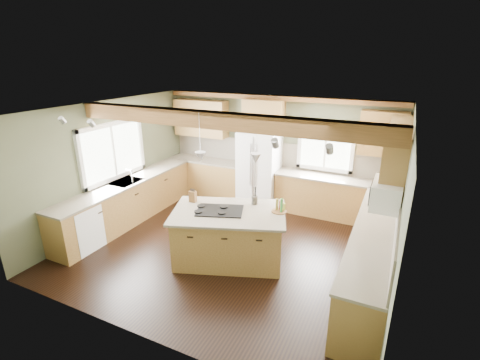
% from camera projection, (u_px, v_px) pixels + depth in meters
% --- Properties ---
extents(floor, '(5.60, 5.60, 0.00)m').
position_uv_depth(floor, '(230.00, 247.00, 6.63)').
color(floor, black).
rests_on(floor, ground).
extents(ceiling, '(5.60, 5.60, 0.00)m').
position_uv_depth(ceiling, '(229.00, 109.00, 5.75)').
color(ceiling, silver).
rests_on(ceiling, wall_back).
extents(wall_back, '(5.60, 0.00, 5.60)m').
position_uv_depth(wall_back, '(277.00, 150.00, 8.31)').
color(wall_back, '#4A4F38').
rests_on(wall_back, ground).
extents(wall_left, '(0.00, 5.00, 5.00)m').
position_uv_depth(wall_left, '(112.00, 163.00, 7.32)').
color(wall_left, '#4A4F38').
rests_on(wall_left, ground).
extents(wall_right, '(0.00, 5.00, 5.00)m').
position_uv_depth(wall_right, '(401.00, 211.00, 5.06)').
color(wall_right, '#4A4F38').
rests_on(wall_right, ground).
extents(ceiling_beam, '(5.55, 0.26, 0.26)m').
position_uv_depth(ceiling_beam, '(219.00, 120.00, 5.49)').
color(ceiling_beam, '#523517').
rests_on(ceiling_beam, ceiling).
extents(soffit_trim, '(5.55, 0.20, 0.10)m').
position_uv_depth(soffit_trim, '(278.00, 98.00, 7.81)').
color(soffit_trim, '#523517').
rests_on(soffit_trim, ceiling).
extents(backsplash_back, '(5.58, 0.03, 0.58)m').
position_uv_depth(backsplash_back, '(277.00, 154.00, 8.33)').
color(backsplash_back, brown).
rests_on(backsplash_back, wall_back).
extents(backsplash_right, '(0.03, 3.70, 0.58)m').
position_uv_depth(backsplash_right, '(399.00, 215.00, 5.14)').
color(backsplash_right, brown).
rests_on(backsplash_right, wall_right).
extents(base_cab_back_left, '(2.02, 0.60, 0.88)m').
position_uv_depth(base_cab_back_left, '(207.00, 177.00, 9.07)').
color(base_cab_back_left, brown).
rests_on(base_cab_back_left, floor).
extents(counter_back_left, '(2.06, 0.64, 0.04)m').
position_uv_depth(counter_back_left, '(207.00, 160.00, 8.92)').
color(counter_back_left, brown).
rests_on(counter_back_left, base_cab_back_left).
extents(base_cab_back_right, '(2.62, 0.60, 0.88)m').
position_uv_depth(base_cab_back_right, '(334.00, 198.00, 7.75)').
color(base_cab_back_right, brown).
rests_on(base_cab_back_right, floor).
extents(counter_back_right, '(2.66, 0.64, 0.04)m').
position_uv_depth(counter_back_right, '(336.00, 179.00, 7.59)').
color(counter_back_right, brown).
rests_on(counter_back_right, base_cab_back_right).
extents(base_cab_left, '(0.60, 3.70, 0.88)m').
position_uv_depth(base_cab_left, '(129.00, 202.00, 7.53)').
color(base_cab_left, brown).
rests_on(base_cab_left, floor).
extents(counter_left, '(0.64, 3.74, 0.04)m').
position_uv_depth(counter_left, '(126.00, 182.00, 7.38)').
color(counter_left, brown).
rests_on(counter_left, base_cab_left).
extents(base_cab_right, '(0.60, 3.70, 0.88)m').
position_uv_depth(base_cab_right, '(372.00, 256.00, 5.51)').
color(base_cab_right, brown).
rests_on(base_cab_right, floor).
extents(counter_right, '(0.64, 3.74, 0.04)m').
position_uv_depth(counter_right, '(375.00, 230.00, 5.35)').
color(counter_right, brown).
rests_on(counter_right, base_cab_right).
extents(upper_cab_back_left, '(1.40, 0.35, 0.90)m').
position_uv_depth(upper_cab_back_left, '(201.00, 118.00, 8.75)').
color(upper_cab_back_left, brown).
rests_on(upper_cab_back_left, wall_back).
extents(upper_cab_over_fridge, '(0.96, 0.35, 0.70)m').
position_uv_depth(upper_cab_over_fridge, '(264.00, 115.00, 8.00)').
color(upper_cab_over_fridge, brown).
rests_on(upper_cab_over_fridge, wall_back).
extents(upper_cab_right, '(0.35, 2.20, 0.90)m').
position_uv_depth(upper_cab_right, '(397.00, 152.00, 5.67)').
color(upper_cab_right, brown).
rests_on(upper_cab_right, wall_right).
extents(upper_cab_back_corner, '(0.90, 0.35, 0.90)m').
position_uv_depth(upper_cab_back_corner, '(383.00, 134.00, 7.02)').
color(upper_cab_back_corner, brown).
rests_on(upper_cab_back_corner, wall_back).
extents(window_left, '(0.04, 1.60, 1.05)m').
position_uv_depth(window_left, '(113.00, 151.00, 7.27)').
color(window_left, white).
rests_on(window_left, wall_left).
extents(window_back, '(1.10, 0.04, 1.00)m').
position_uv_depth(window_back, '(326.00, 145.00, 7.75)').
color(window_back, white).
rests_on(window_back, wall_back).
extents(sink, '(0.50, 0.65, 0.03)m').
position_uv_depth(sink, '(126.00, 182.00, 7.38)').
color(sink, '#262628').
rests_on(sink, counter_left).
extents(faucet, '(0.02, 0.02, 0.28)m').
position_uv_depth(faucet, '(132.00, 177.00, 7.26)').
color(faucet, '#B2B2B7').
rests_on(faucet, sink).
extents(dishwasher, '(0.60, 0.60, 0.84)m').
position_uv_depth(dishwasher, '(80.00, 228.00, 6.43)').
color(dishwasher, white).
rests_on(dishwasher, floor).
extents(oven, '(0.60, 0.72, 0.84)m').
position_uv_depth(oven, '(360.00, 306.00, 4.41)').
color(oven, white).
rests_on(oven, floor).
extents(microwave, '(0.40, 0.70, 0.38)m').
position_uv_depth(microwave, '(387.00, 194.00, 5.02)').
color(microwave, white).
rests_on(microwave, wall_right).
extents(pendant_left, '(0.18, 0.18, 0.16)m').
position_uv_depth(pendant_left, '(201.00, 157.00, 5.67)').
color(pendant_left, '#B2B2B7').
rests_on(pendant_left, ceiling).
extents(pendant_right, '(0.18, 0.18, 0.16)m').
position_uv_depth(pendant_right, '(256.00, 158.00, 5.59)').
color(pendant_right, '#B2B2B7').
rests_on(pendant_right, ceiling).
extents(refrigerator, '(0.90, 0.74, 1.80)m').
position_uv_depth(refrigerator, '(259.00, 169.00, 8.25)').
color(refrigerator, white).
rests_on(refrigerator, floor).
extents(island, '(2.07, 1.66, 0.88)m').
position_uv_depth(island, '(229.00, 236.00, 6.11)').
color(island, brown).
rests_on(island, floor).
extents(island_top, '(2.23, 1.81, 0.04)m').
position_uv_depth(island_top, '(229.00, 212.00, 5.96)').
color(island_top, brown).
rests_on(island_top, island).
extents(cooktop, '(0.91, 0.76, 0.02)m').
position_uv_depth(cooktop, '(220.00, 210.00, 5.96)').
color(cooktop, black).
rests_on(cooktop, island_top).
extents(knife_block, '(0.13, 0.10, 0.21)m').
position_uv_depth(knife_block, '(193.00, 196.00, 6.31)').
color(knife_block, brown).
rests_on(knife_block, island_top).
extents(utensil_crock, '(0.16, 0.16, 0.15)m').
position_uv_depth(utensil_crock, '(255.00, 200.00, 6.22)').
color(utensil_crock, '#3C3530').
rests_on(utensil_crock, island_top).
extents(bottle_tray, '(0.37, 0.37, 0.24)m').
position_uv_depth(bottle_tray, '(279.00, 205.00, 5.90)').
color(bottle_tray, brown).
rests_on(bottle_tray, island_top).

